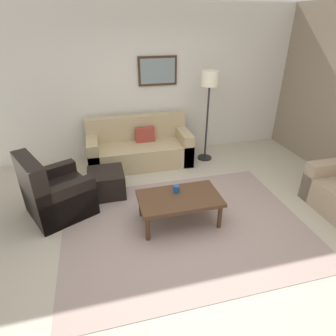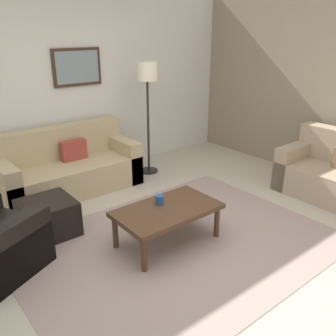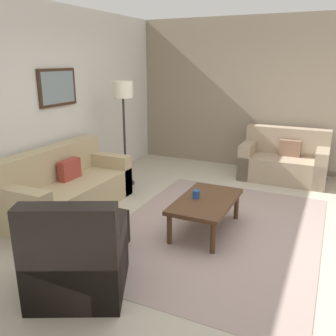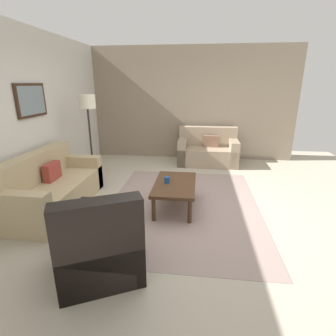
{
  "view_description": "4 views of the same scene",
  "coord_description": "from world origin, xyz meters",
  "px_view_note": "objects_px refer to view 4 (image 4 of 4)",
  "views": [
    {
      "loc": [
        -0.97,
        -2.88,
        2.53
      ],
      "look_at": [
        -0.13,
        0.43,
        0.7
      ],
      "focal_mm": 30.12,
      "sensor_mm": 36.0,
      "label": 1
    },
    {
      "loc": [
        -2.18,
        -2.53,
        2.18
      ],
      "look_at": [
        0.08,
        0.28,
        0.78
      ],
      "focal_mm": 38.89,
      "sensor_mm": 36.0,
      "label": 2
    },
    {
      "loc": [
        -3.89,
        -1.16,
        2.03
      ],
      "look_at": [
        -0.12,
        0.61,
        0.76
      ],
      "focal_mm": 38.17,
      "sensor_mm": 36.0,
      "label": 3
    },
    {
      "loc": [
        -3.86,
        -0.22,
        1.91
      ],
      "look_at": [
        0.06,
        0.25,
        0.62
      ],
      "focal_mm": 27.77,
      "sensor_mm": 36.0,
      "label": 4
    }
  ],
  "objects_px": {
    "armchair_leather": "(100,250)",
    "framed_artwork": "(31,100)",
    "coffee_table": "(175,186)",
    "lamp_standing": "(88,111)",
    "couch_main": "(49,189)",
    "cup": "(167,180)",
    "ottoman": "(95,220)",
    "couch_loveseat": "(207,151)"
  },
  "relations": [
    {
      "from": "ottoman",
      "to": "coffee_table",
      "type": "distance_m",
      "value": 1.35
    },
    {
      "from": "couch_loveseat",
      "to": "framed_artwork",
      "type": "relative_size",
      "value": 1.94
    },
    {
      "from": "framed_artwork",
      "to": "couch_loveseat",
      "type": "bearing_deg",
      "value": -52.32
    },
    {
      "from": "armchair_leather",
      "to": "cup",
      "type": "distance_m",
      "value": 1.74
    },
    {
      "from": "couch_main",
      "to": "framed_artwork",
      "type": "relative_size",
      "value": 2.61
    },
    {
      "from": "couch_main",
      "to": "couch_loveseat",
      "type": "bearing_deg",
      "value": -42.85
    },
    {
      "from": "cup",
      "to": "armchair_leather",
      "type": "bearing_deg",
      "value": 163.92
    },
    {
      "from": "ottoman",
      "to": "coffee_table",
      "type": "height_order",
      "value": "coffee_table"
    },
    {
      "from": "couch_loveseat",
      "to": "framed_artwork",
      "type": "bearing_deg",
      "value": 127.68
    },
    {
      "from": "armchair_leather",
      "to": "framed_artwork",
      "type": "xyz_separation_m",
      "value": [
        1.92,
        1.78,
        1.34
      ]
    },
    {
      "from": "armchair_leather",
      "to": "cup",
      "type": "relative_size",
      "value": 10.84
    },
    {
      "from": "ottoman",
      "to": "framed_artwork",
      "type": "distance_m",
      "value": 2.34
    },
    {
      "from": "lamp_standing",
      "to": "framed_artwork",
      "type": "relative_size",
      "value": 2.32
    },
    {
      "from": "coffee_table",
      "to": "cup",
      "type": "relative_size",
      "value": 11.15
    },
    {
      "from": "couch_loveseat",
      "to": "lamp_standing",
      "type": "height_order",
      "value": "lamp_standing"
    },
    {
      "from": "armchair_leather",
      "to": "ottoman",
      "type": "bearing_deg",
      "value": 25.91
    },
    {
      "from": "armchair_leather",
      "to": "coffee_table",
      "type": "distance_m",
      "value": 1.78
    },
    {
      "from": "lamp_standing",
      "to": "couch_loveseat",
      "type": "bearing_deg",
      "value": -58.37
    },
    {
      "from": "couch_loveseat",
      "to": "cup",
      "type": "relative_size",
      "value": 14.49
    },
    {
      "from": "armchair_leather",
      "to": "lamp_standing",
      "type": "relative_size",
      "value": 0.63
    },
    {
      "from": "coffee_table",
      "to": "lamp_standing",
      "type": "xyz_separation_m",
      "value": [
        1.07,
        1.8,
        1.05
      ]
    },
    {
      "from": "couch_main",
      "to": "couch_loveseat",
      "type": "relative_size",
      "value": 1.34
    },
    {
      "from": "coffee_table",
      "to": "lamp_standing",
      "type": "bearing_deg",
      "value": 59.33
    },
    {
      "from": "coffee_table",
      "to": "cup",
      "type": "bearing_deg",
      "value": 93.43
    },
    {
      "from": "framed_artwork",
      "to": "armchair_leather",
      "type": "bearing_deg",
      "value": -137.18
    },
    {
      "from": "couch_main",
      "to": "coffee_table",
      "type": "distance_m",
      "value": 2.0
    },
    {
      "from": "couch_loveseat",
      "to": "coffee_table",
      "type": "bearing_deg",
      "value": 167.24
    },
    {
      "from": "coffee_table",
      "to": "armchair_leather",
      "type": "bearing_deg",
      "value": 160.09
    },
    {
      "from": "armchair_leather",
      "to": "lamp_standing",
      "type": "height_order",
      "value": "lamp_standing"
    },
    {
      "from": "couch_loveseat",
      "to": "ottoman",
      "type": "relative_size",
      "value": 2.55
    },
    {
      "from": "armchair_leather",
      "to": "couch_loveseat",
      "type": "bearing_deg",
      "value": -15.67
    },
    {
      "from": "armchair_leather",
      "to": "ottoman",
      "type": "height_order",
      "value": "armchair_leather"
    },
    {
      "from": "couch_main",
      "to": "cup",
      "type": "xyz_separation_m",
      "value": [
        0.23,
        -1.86,
        0.16
      ]
    },
    {
      "from": "couch_main",
      "to": "ottoman",
      "type": "xyz_separation_m",
      "value": [
        -0.69,
        -1.02,
        -0.1
      ]
    },
    {
      "from": "framed_artwork",
      "to": "lamp_standing",
      "type": "bearing_deg",
      "value": -35.38
    },
    {
      "from": "couch_main",
      "to": "ottoman",
      "type": "bearing_deg",
      "value": -124.1
    },
    {
      "from": "ottoman",
      "to": "cup",
      "type": "bearing_deg",
      "value": -42.44
    },
    {
      "from": "couch_main",
      "to": "ottoman",
      "type": "distance_m",
      "value": 1.24
    },
    {
      "from": "couch_loveseat",
      "to": "armchair_leather",
      "type": "relative_size",
      "value": 1.34
    },
    {
      "from": "couch_loveseat",
      "to": "cup",
      "type": "bearing_deg",
      "value": 164.6
    },
    {
      "from": "cup",
      "to": "lamp_standing",
      "type": "height_order",
      "value": "lamp_standing"
    },
    {
      "from": "couch_main",
      "to": "ottoman",
      "type": "height_order",
      "value": "couch_main"
    }
  ]
}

